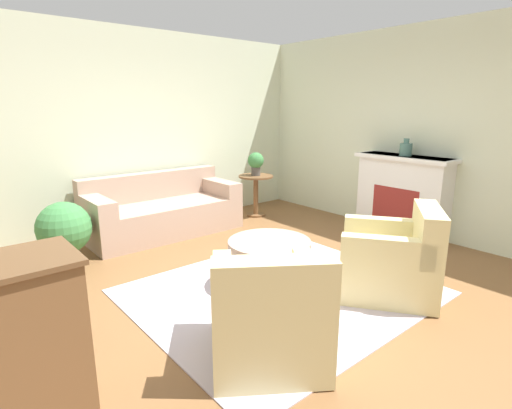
{
  "coord_description": "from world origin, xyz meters",
  "views": [
    {
      "loc": [
        -2.47,
        -2.56,
        1.76
      ],
      "look_at": [
        0.15,
        0.55,
        0.75
      ],
      "focal_mm": 28.0,
      "sensor_mm": 36.0,
      "label": 1
    }
  ],
  "objects_px": {
    "ottoman_table": "(269,258)",
    "potted_plant_floor": "(64,229)",
    "couch": "(163,212)",
    "armchair_right": "(394,261)",
    "armchair_left": "(269,317)",
    "side_table": "(256,188)",
    "potted_plant_on_side_table": "(256,162)",
    "vase_mantel_near": "(406,149)"
  },
  "relations": [
    {
      "from": "vase_mantel_near",
      "to": "potted_plant_floor",
      "type": "xyz_separation_m",
      "value": [
        -3.86,
        1.87,
        -0.79
      ]
    },
    {
      "from": "potted_plant_on_side_table",
      "to": "armchair_left",
      "type": "bearing_deg",
      "value": -128.68
    },
    {
      "from": "side_table",
      "to": "potted_plant_on_side_table",
      "type": "height_order",
      "value": "potted_plant_on_side_table"
    },
    {
      "from": "potted_plant_on_side_table",
      "to": "potted_plant_floor",
      "type": "bearing_deg",
      "value": -176.46
    },
    {
      "from": "couch",
      "to": "side_table",
      "type": "bearing_deg",
      "value": -5.19
    },
    {
      "from": "armchair_left",
      "to": "potted_plant_floor",
      "type": "bearing_deg",
      "value": 101.5
    },
    {
      "from": "couch",
      "to": "armchair_right",
      "type": "height_order",
      "value": "armchair_right"
    },
    {
      "from": "armchair_left",
      "to": "couch",
      "type": "bearing_deg",
      "value": 75.61
    },
    {
      "from": "armchair_left",
      "to": "potted_plant_floor",
      "type": "height_order",
      "value": "armchair_left"
    },
    {
      "from": "couch",
      "to": "ottoman_table",
      "type": "xyz_separation_m",
      "value": [
        -0.01,
        -2.26,
        -0.01
      ]
    },
    {
      "from": "ottoman_table",
      "to": "potted_plant_floor",
      "type": "bearing_deg",
      "value": 125.37
    },
    {
      "from": "armchair_left",
      "to": "vase_mantel_near",
      "type": "height_order",
      "value": "vase_mantel_near"
    },
    {
      "from": "ottoman_table",
      "to": "couch",
      "type": "bearing_deg",
      "value": 89.8
    },
    {
      "from": "side_table",
      "to": "potted_plant_floor",
      "type": "height_order",
      "value": "potted_plant_floor"
    },
    {
      "from": "armchair_right",
      "to": "ottoman_table",
      "type": "height_order",
      "value": "armchair_right"
    },
    {
      "from": "potted_plant_on_side_table",
      "to": "potted_plant_floor",
      "type": "height_order",
      "value": "potted_plant_on_side_table"
    },
    {
      "from": "vase_mantel_near",
      "to": "side_table",
      "type": "bearing_deg",
      "value": 113.32
    },
    {
      "from": "side_table",
      "to": "couch",
      "type": "bearing_deg",
      "value": 174.81
    },
    {
      "from": "side_table",
      "to": "potted_plant_on_side_table",
      "type": "bearing_deg",
      "value": 0.0
    },
    {
      "from": "potted_plant_floor",
      "to": "side_table",
      "type": "bearing_deg",
      "value": 3.54
    },
    {
      "from": "side_table",
      "to": "potted_plant_floor",
      "type": "xyz_separation_m",
      "value": [
        -2.97,
        -0.18,
        -0.05
      ]
    },
    {
      "from": "side_table",
      "to": "potted_plant_on_side_table",
      "type": "distance_m",
      "value": 0.43
    },
    {
      "from": "armchair_left",
      "to": "potted_plant_floor",
      "type": "distance_m",
      "value": 2.87
    },
    {
      "from": "side_table",
      "to": "potted_plant_floor",
      "type": "distance_m",
      "value": 2.98
    },
    {
      "from": "potted_plant_on_side_table",
      "to": "armchair_right",
      "type": "bearing_deg",
      "value": -105.27
    },
    {
      "from": "armchair_left",
      "to": "vase_mantel_near",
      "type": "relative_size",
      "value": 4.95
    },
    {
      "from": "armchair_left",
      "to": "potted_plant_on_side_table",
      "type": "relative_size",
      "value": 3.07
    },
    {
      "from": "side_table",
      "to": "potted_plant_on_side_table",
      "type": "xyz_separation_m",
      "value": [
        0.0,
        0.0,
        0.43
      ]
    },
    {
      "from": "couch",
      "to": "armchair_right",
      "type": "xyz_separation_m",
      "value": [
        0.77,
        -3.14,
        0.02
      ]
    },
    {
      "from": "armchair_left",
      "to": "ottoman_table",
      "type": "distance_m",
      "value": 1.19
    },
    {
      "from": "ottoman_table",
      "to": "side_table",
      "type": "distance_m",
      "value": 2.66
    },
    {
      "from": "vase_mantel_near",
      "to": "potted_plant_floor",
      "type": "height_order",
      "value": "vase_mantel_near"
    },
    {
      "from": "armchair_right",
      "to": "potted_plant_floor",
      "type": "relative_size",
      "value": 1.58
    },
    {
      "from": "side_table",
      "to": "potted_plant_on_side_table",
      "type": "relative_size",
      "value": 1.81
    },
    {
      "from": "armchair_left",
      "to": "armchair_right",
      "type": "xyz_separation_m",
      "value": [
        1.58,
        0.0,
        0.0
      ]
    },
    {
      "from": "couch",
      "to": "armchair_right",
      "type": "bearing_deg",
      "value": -76.15
    },
    {
      "from": "ottoman_table",
      "to": "potted_plant_floor",
      "type": "xyz_separation_m",
      "value": [
        -1.37,
        1.93,
        0.1
      ]
    },
    {
      "from": "armchair_right",
      "to": "side_table",
      "type": "height_order",
      "value": "armchair_right"
    },
    {
      "from": "couch",
      "to": "potted_plant_on_side_table",
      "type": "relative_size",
      "value": 5.64
    },
    {
      "from": "armchair_right",
      "to": "potted_plant_floor",
      "type": "distance_m",
      "value": 3.54
    },
    {
      "from": "couch",
      "to": "vase_mantel_near",
      "type": "relative_size",
      "value": 9.09
    },
    {
      "from": "ottoman_table",
      "to": "potted_plant_on_side_table",
      "type": "xyz_separation_m",
      "value": [
        1.6,
        2.11,
        0.58
      ]
    }
  ]
}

